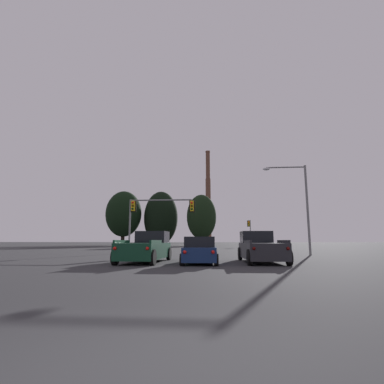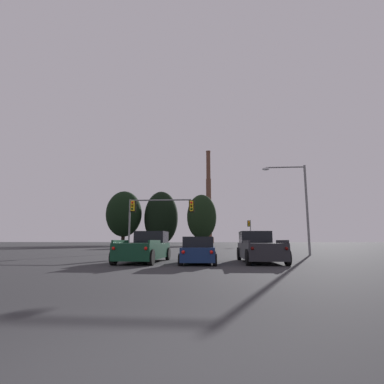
{
  "view_description": "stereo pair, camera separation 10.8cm",
  "coord_description": "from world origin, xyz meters",
  "px_view_note": "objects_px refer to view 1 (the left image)",
  "views": [
    {
      "loc": [
        0.79,
        -2.86,
        1.22
      ],
      "look_at": [
        -3.19,
        46.14,
        9.26
      ],
      "focal_mm": 28.0,
      "sensor_mm": 36.0,
      "label": 1
    },
    {
      "loc": [
        0.9,
        -2.85,
        1.22
      ],
      "look_at": [
        -3.19,
        46.14,
        9.26
      ],
      "focal_mm": 28.0,
      "sensor_mm": 36.0,
      "label": 2
    }
  ],
  "objects_px": {
    "hatchback_center_lane_second": "(200,251)",
    "street_lamp": "(299,198)",
    "pickup_truck_left_lane_second": "(147,248)",
    "smokestack": "(208,206)",
    "pickup_truck_right_lane_second": "(260,248)",
    "traffic_light_far_right": "(250,229)",
    "traffic_light_overhead_left": "(152,211)"
  },
  "relations": [
    {
      "from": "traffic_light_far_right",
      "to": "smokestack",
      "type": "bearing_deg",
      "value": 95.96
    },
    {
      "from": "pickup_truck_left_lane_second",
      "to": "smokestack",
      "type": "relative_size",
      "value": 0.1
    },
    {
      "from": "hatchback_center_lane_second",
      "to": "street_lamp",
      "type": "relative_size",
      "value": 0.52
    },
    {
      "from": "pickup_truck_right_lane_second",
      "to": "hatchback_center_lane_second",
      "type": "bearing_deg",
      "value": -158.29
    },
    {
      "from": "hatchback_center_lane_second",
      "to": "street_lamp",
      "type": "xyz_separation_m",
      "value": [
        8.26,
        10.37,
        4.32
      ]
    },
    {
      "from": "smokestack",
      "to": "pickup_truck_left_lane_second",
      "type": "bearing_deg",
      "value": -89.88
    },
    {
      "from": "pickup_truck_right_lane_second",
      "to": "street_lamp",
      "type": "bearing_deg",
      "value": 59.82
    },
    {
      "from": "pickup_truck_left_lane_second",
      "to": "smokestack",
      "type": "height_order",
      "value": "smokestack"
    },
    {
      "from": "traffic_light_overhead_left",
      "to": "smokestack",
      "type": "distance_m",
      "value": 139.45
    },
    {
      "from": "traffic_light_overhead_left",
      "to": "street_lamp",
      "type": "height_order",
      "value": "street_lamp"
    },
    {
      "from": "pickup_truck_left_lane_second",
      "to": "traffic_light_overhead_left",
      "type": "height_order",
      "value": "traffic_light_overhead_left"
    },
    {
      "from": "street_lamp",
      "to": "hatchback_center_lane_second",
      "type": "bearing_deg",
      "value": -128.53
    },
    {
      "from": "pickup_truck_left_lane_second",
      "to": "hatchback_center_lane_second",
      "type": "relative_size",
      "value": 1.34
    },
    {
      "from": "pickup_truck_right_lane_second",
      "to": "traffic_light_overhead_left",
      "type": "relative_size",
      "value": 0.81
    },
    {
      "from": "pickup_truck_left_lane_second",
      "to": "street_lamp",
      "type": "height_order",
      "value": "street_lamp"
    },
    {
      "from": "traffic_light_overhead_left",
      "to": "traffic_light_far_right",
      "type": "relative_size",
      "value": 1.27
    },
    {
      "from": "hatchback_center_lane_second",
      "to": "traffic_light_overhead_left",
      "type": "distance_m",
      "value": 14.95
    },
    {
      "from": "smokestack",
      "to": "traffic_light_overhead_left",
      "type": "bearing_deg",
      "value": -90.85
    },
    {
      "from": "traffic_light_far_right",
      "to": "street_lamp",
      "type": "relative_size",
      "value": 0.68
    },
    {
      "from": "hatchback_center_lane_second",
      "to": "traffic_light_overhead_left",
      "type": "relative_size",
      "value": 0.6
    },
    {
      "from": "pickup_truck_right_lane_second",
      "to": "smokestack",
      "type": "distance_m",
      "value": 151.84
    },
    {
      "from": "pickup_truck_left_lane_second",
      "to": "smokestack",
      "type": "distance_m",
      "value": 152.07
    },
    {
      "from": "traffic_light_far_right",
      "to": "street_lamp",
      "type": "height_order",
      "value": "street_lamp"
    },
    {
      "from": "traffic_light_overhead_left",
      "to": "hatchback_center_lane_second",
      "type": "bearing_deg",
      "value": -67.37
    },
    {
      "from": "pickup_truck_right_lane_second",
      "to": "street_lamp",
      "type": "xyz_separation_m",
      "value": [
        4.82,
        8.88,
        4.19
      ]
    },
    {
      "from": "pickup_truck_right_lane_second",
      "to": "hatchback_center_lane_second",
      "type": "xyz_separation_m",
      "value": [
        -3.44,
        -1.49,
        -0.14
      ]
    },
    {
      "from": "traffic_light_far_right",
      "to": "street_lamp",
      "type": "distance_m",
      "value": 34.71
    },
    {
      "from": "hatchback_center_lane_second",
      "to": "traffic_light_far_right",
      "type": "distance_m",
      "value": 45.78
    },
    {
      "from": "street_lamp",
      "to": "smokestack",
      "type": "bearing_deg",
      "value": 94.77
    },
    {
      "from": "hatchback_center_lane_second",
      "to": "traffic_light_far_right",
      "type": "xyz_separation_m",
      "value": [
        7.61,
        45.05,
        2.87
      ]
    },
    {
      "from": "pickup_truck_left_lane_second",
      "to": "smokestack",
      "type": "xyz_separation_m",
      "value": [
        -0.33,
        150.76,
        19.94
      ]
    },
    {
      "from": "pickup_truck_left_lane_second",
      "to": "traffic_light_far_right",
      "type": "xyz_separation_m",
      "value": [
        10.83,
        43.95,
        2.73
      ]
    }
  ]
}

